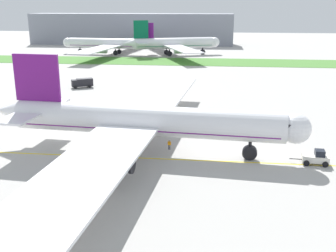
% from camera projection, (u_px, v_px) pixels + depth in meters
% --- Properties ---
extents(ground_plane, '(600.00, 600.00, 0.00)m').
position_uv_depth(ground_plane, '(118.00, 150.00, 68.16)').
color(ground_plane, '#ADAAA5').
rests_on(ground_plane, ground).
extents(apron_taxi_line, '(280.00, 0.36, 0.01)m').
position_uv_depth(apron_taxi_line, '(113.00, 157.00, 65.00)').
color(apron_taxi_line, yellow).
rests_on(apron_taxi_line, ground).
extents(grass_median_strip, '(320.00, 24.00, 0.10)m').
position_uv_depth(grass_median_strip, '(177.00, 61.00, 173.01)').
color(grass_median_strip, '#4C8438').
rests_on(grass_median_strip, ground).
extents(airliner_foreground, '(52.18, 84.04, 15.59)m').
position_uv_depth(airliner_foreground, '(141.00, 121.00, 65.65)').
color(airliner_foreground, white).
rests_on(airliner_foreground, ground).
extents(pushback_tug, '(5.73, 2.72, 2.28)m').
position_uv_depth(pushback_tug, '(316.00, 158.00, 61.80)').
color(pushback_tug, white).
rests_on(pushback_tug, ground).
extents(ground_crew_wingwalker_port, '(0.39, 0.52, 1.61)m').
position_uv_depth(ground_crew_wingwalker_port, '(13.00, 228.00, 42.40)').
color(ground_crew_wingwalker_port, black).
rests_on(ground_crew_wingwalker_port, ground).
extents(ground_crew_marshaller_front, '(0.58, 0.28, 1.64)m').
position_uv_depth(ground_crew_marshaller_front, '(169.00, 144.00, 67.99)').
color(ground_crew_marshaller_front, black).
rests_on(ground_crew_marshaller_front, ground).
extents(ground_crew_wingwalker_starboard, '(0.54, 0.44, 1.72)m').
position_uv_depth(ground_crew_wingwalker_starboard, '(92.00, 142.00, 68.69)').
color(ground_crew_wingwalker_starboard, black).
rests_on(ground_crew_wingwalker_starboard, ground).
extents(service_truck_baggage_loader, '(6.30, 4.67, 2.66)m').
position_uv_depth(service_truck_baggage_loader, '(82.00, 83.00, 118.51)').
color(service_truck_baggage_loader, black).
rests_on(service_truck_baggage_loader, ground).
extents(parked_airliner_far_centre, '(50.41, 81.43, 15.12)m').
position_uv_depth(parked_airliner_far_centre, '(112.00, 44.00, 196.12)').
color(parked_airliner_far_centre, white).
rests_on(parked_airliner_far_centre, ground).
extents(parked_airliner_far_right, '(44.41, 71.09, 16.31)m').
position_uv_depth(parked_airliner_far_right, '(173.00, 44.00, 192.58)').
color(parked_airliner_far_right, white).
rests_on(parked_airliner_far_right, ground).
extents(terminal_building, '(121.04, 20.00, 18.00)m').
position_uv_depth(terminal_building, '(132.00, 29.00, 246.72)').
color(terminal_building, gray).
rests_on(terminal_building, ground).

